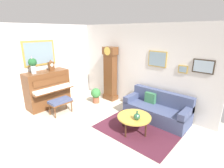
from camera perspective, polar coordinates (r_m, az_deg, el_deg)
name	(u,v)px	position (r m, az deg, el deg)	size (l,w,h in m)	color
ground_plane	(85,133)	(4.79, -9.17, -16.07)	(6.40, 6.00, 0.10)	beige
wall_left	(34,67)	(6.37, -24.81, 5.34)	(0.13, 4.90, 2.80)	silver
wall_back	(138,67)	(5.89, 8.67, 5.82)	(5.30, 0.13, 2.80)	silver
area_rug	(137,129)	(4.84, 8.49, -14.85)	(2.10, 1.50, 0.01)	#4C1E2D
piano	(48,89)	(6.33, -20.76, -1.55)	(0.87, 1.44, 1.26)	brown
piano_bench	(60,102)	(5.70, -17.02, -5.72)	(0.42, 0.70, 0.48)	brown
grandfather_clock	(110,75)	(6.42, -0.61, 2.98)	(0.52, 0.34, 2.03)	brown
couch	(157,109)	(5.35, 14.88, -8.20)	(1.90, 0.80, 0.84)	#424C70
coffee_table	(134,117)	(4.55, 7.48, -11.02)	(0.88, 0.88, 0.45)	gold
mantel_clock	(51,66)	(6.22, -19.80, 5.85)	(0.13, 0.18, 0.38)	brown
flower_vase	(33,64)	(5.94, -25.12, 6.12)	(0.26, 0.26, 0.58)	silver
green_jug	(137,116)	(4.35, 8.37, -10.74)	(0.17, 0.17, 0.24)	#234C33
potted_plant	(96,94)	(6.31, -5.46, -3.52)	(0.36, 0.36, 0.56)	#935138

